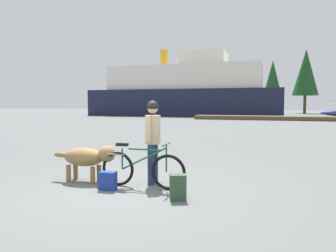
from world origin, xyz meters
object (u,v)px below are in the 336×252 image
(person_cyclist, at_px, (153,134))
(handbag_pannier, at_px, (108,181))
(dog, at_px, (87,157))
(backpack, at_px, (178,187))
(ferry_boat, at_px, (186,92))
(bicycle, at_px, (142,169))

(person_cyclist, height_order, handbag_pannier, person_cyclist)
(handbag_pannier, bearing_deg, dog, 149.22)
(handbag_pannier, bearing_deg, backpack, -7.12)
(person_cyclist, relative_size, handbag_pannier, 4.89)
(person_cyclist, relative_size, backpack, 3.89)
(handbag_pannier, xyz_separation_m, ferry_boat, (-8.06, 36.69, 3.06))
(dog, xyz_separation_m, ferry_boat, (-7.34, 36.26, 2.71))
(bicycle, relative_size, ferry_boat, 0.07)
(backpack, bearing_deg, ferry_boat, 104.48)
(person_cyclist, bearing_deg, bicycle, -103.44)
(dog, bearing_deg, bicycle, -3.96)
(backpack, relative_size, ferry_boat, 0.02)
(person_cyclist, xyz_separation_m, ferry_boat, (-8.72, 35.96, 2.19))
(dog, relative_size, ferry_boat, 0.06)
(bicycle, height_order, backpack, bicycle)
(bicycle, height_order, handbag_pannier, bicycle)
(bicycle, xyz_separation_m, ferry_boat, (-8.63, 36.35, 2.85))
(person_cyclist, xyz_separation_m, handbag_pannier, (-0.66, -0.73, -0.87))
(dog, xyz_separation_m, backpack, (2.19, -0.61, -0.30))
(backpack, bearing_deg, person_cyclist, 131.57)
(bicycle, xyz_separation_m, person_cyclist, (0.09, 0.38, 0.67))
(handbag_pannier, bearing_deg, ferry_boat, 102.39)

